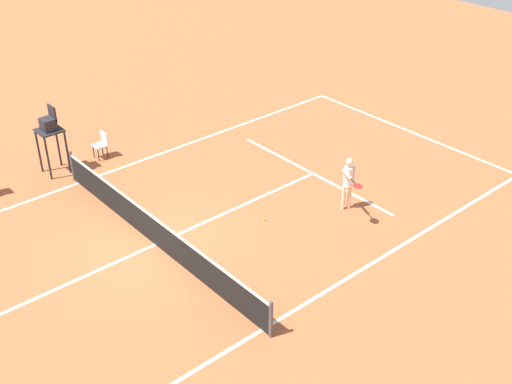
{
  "coord_description": "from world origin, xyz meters",
  "views": [
    {
      "loc": [
        -13.35,
        7.69,
        10.8
      ],
      "look_at": [
        -0.67,
        -3.24,
        0.8
      ],
      "focal_mm": 45.23,
      "sensor_mm": 36.0,
      "label": 1
    }
  ],
  "objects_px": {
    "umpire_chair": "(50,130)",
    "courtside_chair_mid": "(101,144)",
    "player_serving": "(348,180)",
    "tennis_ball": "(264,219)"
  },
  "relations": [
    {
      "from": "umpire_chair",
      "to": "courtside_chair_mid",
      "type": "bearing_deg",
      "value": -91.88
    },
    {
      "from": "courtside_chair_mid",
      "to": "player_serving",
      "type": "bearing_deg",
      "value": -153.59
    },
    {
      "from": "player_serving",
      "to": "courtside_chair_mid",
      "type": "xyz_separation_m",
      "value": [
        8.09,
        4.02,
        -0.52
      ]
    },
    {
      "from": "tennis_ball",
      "to": "player_serving",
      "type": "bearing_deg",
      "value": -116.71
    },
    {
      "from": "player_serving",
      "to": "umpire_chair",
      "type": "bearing_deg",
      "value": -32.29
    },
    {
      "from": "player_serving",
      "to": "tennis_ball",
      "type": "relative_size",
      "value": 25.93
    },
    {
      "from": "player_serving",
      "to": "umpire_chair",
      "type": "xyz_separation_m",
      "value": [
        8.14,
        5.76,
        0.55
      ]
    },
    {
      "from": "tennis_ball",
      "to": "courtside_chair_mid",
      "type": "xyz_separation_m",
      "value": [
        6.9,
        1.66,
        0.5
      ]
    },
    {
      "from": "player_serving",
      "to": "umpire_chair",
      "type": "distance_m",
      "value": 9.99
    },
    {
      "from": "tennis_ball",
      "to": "umpire_chair",
      "type": "height_order",
      "value": "umpire_chair"
    }
  ]
}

